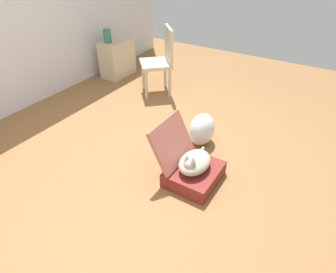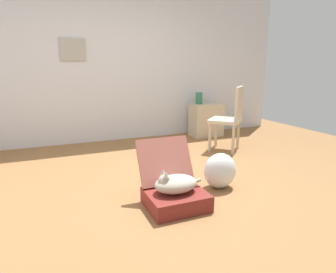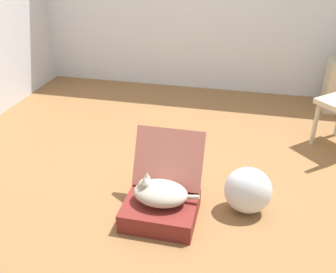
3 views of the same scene
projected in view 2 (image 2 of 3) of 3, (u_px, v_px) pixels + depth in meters
name	position (u px, v px, depth m)	size (l,w,h in m)	color
ground_plane	(165.00, 184.00, 3.20)	(7.68, 7.68, 0.00)	olive
wall_back	(114.00, 65.00, 4.92)	(6.40, 0.15, 2.60)	silver
suitcase_base	(176.00, 199.00, 2.65)	(0.53, 0.47, 0.15)	maroon
suitcase_lid	(165.00, 161.00, 2.81)	(0.53, 0.47, 0.04)	#B26356
cat	(175.00, 183.00, 2.61)	(0.48, 0.28, 0.22)	#B2A899
plastic_bag_white	(220.00, 171.00, 3.06)	(0.36, 0.28, 0.38)	silver
side_table	(206.00, 120.00, 5.39)	(0.57, 0.35, 0.60)	beige
vase_tall	(199.00, 98.00, 5.28)	(0.12, 0.12, 0.21)	#2D7051
chair	(230.00, 117.00, 4.36)	(0.64, 0.63, 0.98)	beige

